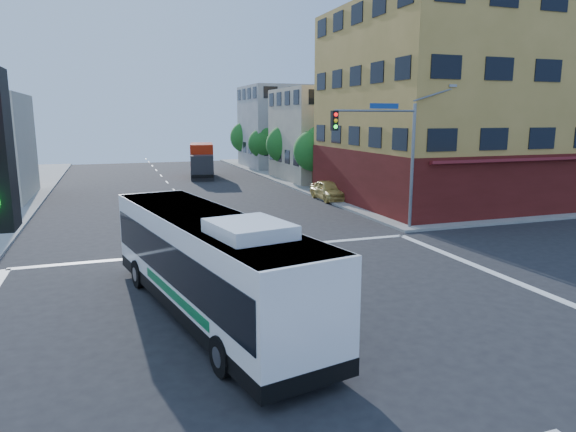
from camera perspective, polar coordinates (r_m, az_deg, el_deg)
name	(u,v)px	position (r m, az deg, el deg)	size (l,w,h in m)	color
ground	(296,326)	(16.09, 0.86, -12.07)	(120.00, 120.00, 0.00)	black
sidewalk_ne	(477,171)	(63.53, 20.24, 4.69)	(50.00, 50.00, 0.15)	gray
corner_building_ne	(464,122)	(40.95, 18.94, 9.83)	(18.10, 15.44, 14.00)	#C29445
building_east_near	(339,135)	(52.75, 5.73, 8.99)	(12.06, 10.06, 9.00)	#C3B595
building_east_far	(293,127)	(65.71, 0.56, 9.86)	(12.06, 10.06, 10.00)	#AAAAA5
signal_mast_ne	(387,142)	(28.34, 11.00, 8.12)	(7.91, 1.13, 8.07)	slate
street_tree_a	(315,148)	(45.23, 3.04, 7.54)	(3.60, 3.60, 5.53)	#342013
street_tree_b	(286,142)	(52.71, -0.26, 8.22)	(3.80, 3.80, 5.79)	#342013
street_tree_c	(264,141)	(60.34, -2.73, 8.28)	(3.40, 3.40, 5.29)	#342013
street_tree_d	(246,135)	(68.03, -4.66, 8.92)	(4.00, 4.00, 6.03)	#342013
transit_bus	(208,262)	(16.50, -8.92, -5.12)	(5.01, 12.46, 3.61)	black
box_truck	(202,161)	(54.93, -9.55, 6.02)	(3.44, 7.99, 3.48)	#222327
parked_car	(329,190)	(39.47, 4.54, 2.88)	(1.78, 4.43, 1.51)	tan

